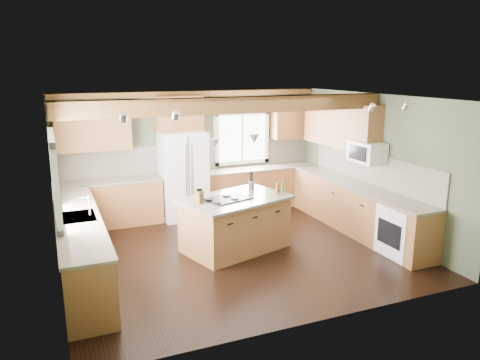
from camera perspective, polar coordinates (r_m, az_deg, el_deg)
name	(u,v)px	position (r m, az deg, el deg)	size (l,w,h in m)	color
floor	(236,251)	(8.10, -0.53, -8.65)	(5.60, 5.60, 0.00)	black
ceiling	(235,97)	(7.51, -0.57, 10.05)	(5.60, 5.60, 0.00)	silver
wall_back	(191,152)	(10.01, -5.93, 3.37)	(5.60, 5.60, 0.00)	#4C533B
wall_left	(53,194)	(7.17, -21.79, -1.65)	(5.00, 5.00, 0.00)	#4C533B
wall_right	(374,164)	(9.10, 16.03, 1.88)	(5.00, 5.00, 0.00)	#4C533B
ceiling_beam	(233,105)	(7.61, -0.86, 9.11)	(5.55, 0.26, 0.26)	#513417
soffit_trim	(191,93)	(9.77, -5.94, 10.45)	(5.55, 0.20, 0.10)	#513417
backsplash_back	(192,157)	(10.02, -5.90, 2.85)	(5.58, 0.03, 0.58)	brown
backsplash_right	(371,168)	(9.15, 15.72, 1.38)	(0.03, 3.70, 0.58)	brown
base_cab_back_left	(110,204)	(9.57, -15.60, -2.83)	(2.02, 0.60, 0.88)	brown
counter_back_left	(108,181)	(9.46, -15.78, -0.16)	(2.06, 0.64, 0.04)	#4F453A
base_cab_back_right	(260,188)	(10.44, 2.51, -0.97)	(2.62, 0.60, 0.88)	brown
counter_back_right	(261,168)	(10.34, 2.54, 1.50)	(2.66, 0.64, 0.04)	#4F453A
base_cab_left	(80,247)	(7.48, -18.90, -7.72)	(0.60, 3.70, 0.88)	brown
counter_left	(78,218)	(7.33, -19.18, -4.36)	(0.64, 3.74, 0.04)	#4F453A
base_cab_right	(356,209)	(9.17, 14.01, -3.46)	(0.60, 3.70, 0.88)	brown
counter_right	(358,186)	(9.05, 14.18, -0.67)	(0.64, 3.74, 0.04)	#4F453A
upper_cab_back_left	(93,127)	(9.38, -17.50, 6.14)	(1.40, 0.35, 0.90)	brown
upper_cab_over_fridge	(179,113)	(9.65, -7.48, 8.04)	(0.96, 0.35, 0.70)	brown
upper_cab_right	(340,124)	(9.61, 12.12, 6.64)	(0.35, 2.20, 0.90)	brown
upper_cab_back_corner	(291,118)	(10.65, 6.30, 7.51)	(0.90, 0.35, 0.90)	brown
window_left	(53,177)	(7.16, -21.81, 0.39)	(0.04, 1.60, 1.05)	white
window_back	(242,138)	(10.34, 0.20, 5.17)	(1.10, 0.04, 1.00)	white
sink	(78,217)	(7.33, -19.18, -4.32)	(0.50, 0.65, 0.03)	#262628
faucet	(90,207)	(7.30, -17.86, -3.10)	(0.02, 0.02, 0.28)	#B2B2B7
dishwasher	(89,283)	(6.29, -17.93, -11.89)	(0.60, 0.60, 0.84)	white
oven	(404,231)	(8.21, 19.33, -5.91)	(0.60, 0.72, 0.84)	white
microwave	(367,152)	(8.88, 15.22, 3.30)	(0.40, 0.70, 0.38)	white
pendant_left	(214,144)	(7.44, -3.14, 4.41)	(0.18, 0.18, 0.16)	#B2B2B7
pendant_right	(254,139)	(7.96, 1.72, 5.03)	(0.18, 0.18, 0.16)	#B2B2B7
refrigerator	(183,176)	(9.65, -6.93, 0.54)	(0.90, 0.74, 1.80)	white
island	(235,225)	(8.04, -0.60, -5.46)	(1.67, 1.02, 0.88)	brown
island_top	(235,199)	(7.90, -0.61, -2.31)	(1.78, 1.13, 0.04)	#4F453A
cooktop	(229,199)	(7.81, -1.41, -2.27)	(0.72, 0.48, 0.02)	black
knife_block	(200,197)	(7.58, -4.96, -2.10)	(0.12, 0.09, 0.20)	brown
utensil_crock	(251,185)	(8.41, 1.40, -0.67)	(0.11, 0.11, 0.15)	#3A332F
bottle_tray	(280,188)	(8.18, 4.89, -0.93)	(0.22, 0.22, 0.20)	brown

